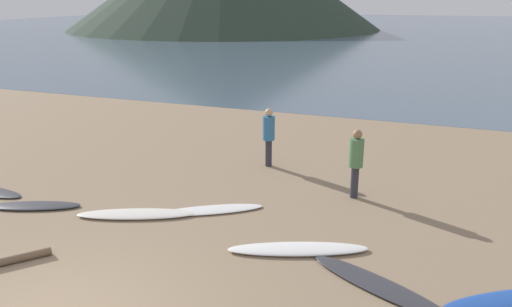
% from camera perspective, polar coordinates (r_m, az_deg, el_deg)
% --- Properties ---
extents(ground_plane, '(120.00, 120.00, 0.20)m').
position_cam_1_polar(ground_plane, '(15.65, 2.36, 1.16)').
color(ground_plane, '#8C7559').
rests_on(ground_plane, ground).
extents(ocean_water, '(140.00, 100.00, 0.01)m').
position_cam_1_polar(ocean_water, '(68.24, 17.33, 13.18)').
color(ocean_water, '#475B6B').
rests_on(ocean_water, ground).
extents(surfboard_1, '(1.99, 1.18, 0.08)m').
position_cam_1_polar(surfboard_1, '(11.72, -23.78, -5.43)').
color(surfboard_1, '#333338').
rests_on(surfboard_1, ground).
extents(surfboard_2, '(2.42, 1.41, 0.09)m').
position_cam_1_polar(surfboard_2, '(10.62, -13.38, -6.67)').
color(surfboard_2, silver).
rests_on(surfboard_2, ground).
extents(surfboard_3, '(2.11, 1.56, 0.06)m').
position_cam_1_polar(surfboard_3, '(10.60, -5.12, -6.37)').
color(surfboard_3, white).
rests_on(surfboard_3, ground).
extents(surfboard_4, '(2.50, 1.40, 0.09)m').
position_cam_1_polar(surfboard_4, '(9.03, 4.79, -10.71)').
color(surfboard_4, white).
rests_on(surfboard_4, ground).
extents(surfboard_5, '(2.45, 1.54, 0.07)m').
position_cam_1_polar(surfboard_5, '(8.25, 13.64, -14.26)').
color(surfboard_5, '#333338').
rests_on(surfboard_5, ground).
extents(surfboard_6, '(2.18, 1.67, 0.08)m').
position_cam_1_polar(surfboard_6, '(8.55, 27.02, -14.59)').
color(surfboard_6, '#1E479E').
rests_on(surfboard_6, ground).
extents(person_1, '(0.31, 0.31, 1.54)m').
position_cam_1_polar(person_1, '(13.02, 1.45, 2.39)').
color(person_1, '#2D2D38').
rests_on(person_1, ground).
extents(person_3, '(0.31, 0.31, 1.56)m').
position_cam_1_polar(person_3, '(11.16, 11.25, -0.51)').
color(person_3, '#2D2D38').
rests_on(person_3, ground).
extents(driftwood_log, '(1.09, 1.30, 0.14)m').
position_cam_1_polar(driftwood_log, '(9.55, -26.84, -10.91)').
color(driftwood_log, brown).
rests_on(driftwood_log, ground).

